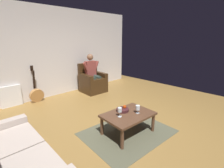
% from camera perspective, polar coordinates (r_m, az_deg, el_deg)
% --- Properties ---
extents(ground_plane, '(6.97, 6.97, 0.00)m').
position_cam_1_polar(ground_plane, '(3.51, 5.99, -14.60)').
color(ground_plane, olive).
extents(wall_back, '(5.89, 0.06, 2.65)m').
position_cam_1_polar(wall_back, '(5.39, -18.72, 10.28)').
color(wall_back, silver).
rests_on(wall_back, ground).
extents(rug, '(1.72, 1.37, 0.01)m').
position_cam_1_polar(rug, '(3.32, 5.49, -16.39)').
color(rug, '#4F503C').
rests_on(rug, ground).
extents(armchair, '(0.74, 0.75, 0.96)m').
position_cam_1_polar(armchair, '(5.55, -6.83, 0.71)').
color(armchair, '#372412').
rests_on(armchair, ground).
extents(person_seated, '(0.62, 0.55, 1.26)m').
position_cam_1_polar(person_seated, '(5.46, -6.85, 4.16)').
color(person_seated, brown).
rests_on(person_seated, ground).
extents(coffee_table, '(0.98, 0.72, 0.40)m').
position_cam_1_polar(coffee_table, '(3.16, 5.66, -11.16)').
color(coffee_table, '#513423').
rests_on(coffee_table, ground).
extents(guitar, '(0.38, 0.23, 1.04)m').
position_cam_1_polar(guitar, '(5.12, -24.77, -3.23)').
color(guitar, '#B47D43').
rests_on(guitar, ground).
extents(radiator, '(0.51, 0.06, 0.57)m').
position_cam_1_polar(radiator, '(5.08, -31.70, -3.67)').
color(radiator, white).
rests_on(radiator, ground).
extents(wine_glass_near, '(0.07, 0.07, 0.17)m').
position_cam_1_polar(wine_glass_near, '(2.96, 2.72, -9.18)').
color(wine_glass_near, silver).
rests_on(wine_glass_near, coffee_table).
extents(wine_glass_far, '(0.08, 0.08, 0.15)m').
position_cam_1_polar(wine_glass_far, '(3.14, 8.94, -8.29)').
color(wine_glass_far, silver).
rests_on(wine_glass_far, coffee_table).
extents(fruit_bowl, '(0.24, 0.24, 0.11)m').
position_cam_1_polar(fruit_bowl, '(3.21, 3.66, -8.82)').
color(fruit_bowl, '#3C1C1F').
rests_on(fruit_bowl, coffee_table).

